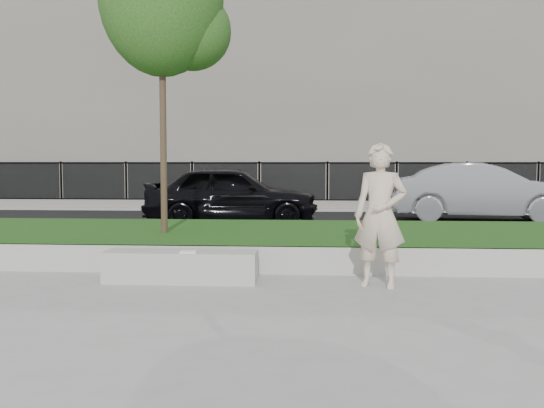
# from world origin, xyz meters

# --- Properties ---
(ground) EXTENTS (90.00, 90.00, 0.00)m
(ground) POSITION_xyz_m (0.00, 0.00, 0.00)
(ground) COLOR gray
(ground) RESTS_ON ground
(grass_bank) EXTENTS (34.00, 4.00, 0.40)m
(grass_bank) POSITION_xyz_m (0.00, 3.00, 0.20)
(grass_bank) COLOR #11340D
(grass_bank) RESTS_ON ground
(grass_kerb) EXTENTS (34.00, 0.08, 0.40)m
(grass_kerb) POSITION_xyz_m (0.00, 1.04, 0.20)
(grass_kerb) COLOR #A8A59D
(grass_kerb) RESTS_ON ground
(street) EXTENTS (34.00, 7.00, 0.04)m
(street) POSITION_xyz_m (0.00, 8.50, 0.02)
(street) COLOR black
(street) RESTS_ON ground
(far_pavement) EXTENTS (34.00, 3.00, 0.12)m
(far_pavement) POSITION_xyz_m (0.00, 13.00, 0.06)
(far_pavement) COLOR gray
(far_pavement) RESTS_ON ground
(iron_fence) EXTENTS (32.00, 0.30, 1.50)m
(iron_fence) POSITION_xyz_m (0.00, 12.00, 0.54)
(iron_fence) COLOR slate
(iron_fence) RESTS_ON far_pavement
(building_facade) EXTENTS (34.00, 10.00, 10.00)m
(building_facade) POSITION_xyz_m (0.00, 20.00, 5.00)
(building_facade) COLOR slate
(building_facade) RESTS_ON ground
(stone_bench) EXTENTS (2.04, 0.51, 0.42)m
(stone_bench) POSITION_xyz_m (-0.61, 0.40, 0.21)
(stone_bench) COLOR #A8A59D
(stone_bench) RESTS_ON ground
(man) EXTENTS (0.78, 0.63, 1.85)m
(man) POSITION_xyz_m (2.01, 0.25, 0.92)
(man) COLOR beige
(man) RESTS_ON ground
(book) EXTENTS (0.23, 0.17, 0.02)m
(book) POSITION_xyz_m (-0.48, 0.26, 0.43)
(book) COLOR white
(book) RESTS_ON stone_bench
(young_tree) EXTENTS (2.19, 2.10, 5.37)m
(young_tree) POSITION_xyz_m (-1.32, 2.69, 4.31)
(young_tree) COLOR #38281C
(young_tree) RESTS_ON grass_bank
(car_dark) EXTENTS (4.41, 1.97, 1.47)m
(car_dark) POSITION_xyz_m (-0.90, 7.58, 0.78)
(car_dark) COLOR black
(car_dark) RESTS_ON street
(car_silver) EXTENTS (4.84, 2.13, 1.54)m
(car_silver) POSITION_xyz_m (5.60, 8.78, 0.81)
(car_silver) COLOR gray
(car_silver) RESTS_ON street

